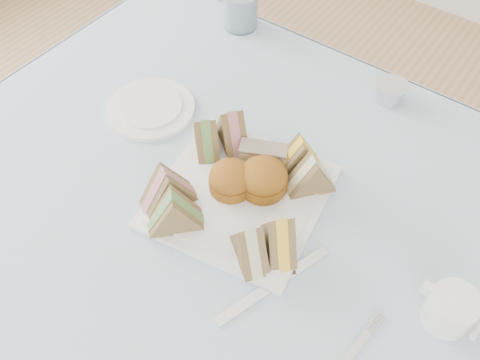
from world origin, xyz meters
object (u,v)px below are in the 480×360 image
Objects in this scene: table at (201,304)px; serving_plate at (240,196)px; creamer_jug at (450,309)px; water_glass at (240,4)px.

table is 3.38× the size of serving_plate.
table is at bearing -166.36° from creamer_jug.
water_glass reaches higher than creamer_jug.
serving_plate is 0.49m from water_glass.
creamer_jug is at bearing 9.41° from table.
water_glass reaches higher than serving_plate.
water_glass is at bearing 116.37° from table.
table is 0.67m from water_glass.
water_glass is at bearing 116.26° from serving_plate.
creamer_jug reaches higher than serving_plate.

